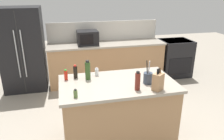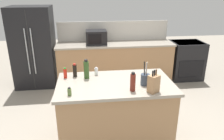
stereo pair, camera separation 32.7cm
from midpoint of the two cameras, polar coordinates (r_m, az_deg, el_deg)
ground_plane at (r=3.46m, az=3.57°, el=-17.69°), size 14.00×14.00×0.00m
back_counter_run at (r=5.21m, az=2.61°, el=1.95°), size 2.70×0.66×0.94m
wall_backsplash at (r=5.33m, az=2.17°, el=10.17°), size 2.66×0.03×0.46m
kitchen_island at (r=3.19m, az=3.77°, el=-11.04°), size 1.58×0.91×0.94m
refrigerator at (r=5.17m, az=-18.03°, el=5.65°), size 0.89×0.75×1.78m
range_oven at (r=5.76m, az=20.28°, el=2.47°), size 0.76×0.65×0.92m
microwave at (r=4.99m, az=-2.25°, el=8.54°), size 0.46×0.39×0.31m
knife_block at (r=2.74m, az=14.22°, el=-3.53°), size 0.16×0.16×0.29m
utensil_crock at (r=2.93m, az=11.86°, el=-2.38°), size 0.12×0.12×0.32m
salt_shaker at (r=3.20m, az=-1.22°, el=-0.42°), size 0.05×0.05×0.12m
soy_sauce_bottle at (r=3.15m, az=-6.78°, el=-0.19°), size 0.06×0.06×0.19m
olive_oil_bottle at (r=3.06m, az=-3.69°, el=0.07°), size 0.07×0.07×0.28m
vinegar_bottle at (r=2.72m, az=8.91°, el=-3.24°), size 0.07×0.07×0.25m
spice_jar_oregano at (r=2.62m, az=-7.57°, el=-5.74°), size 0.05×0.05×0.10m
hot_sauce_bottle at (r=3.13m, az=-9.23°, el=-0.89°), size 0.05×0.05×0.15m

